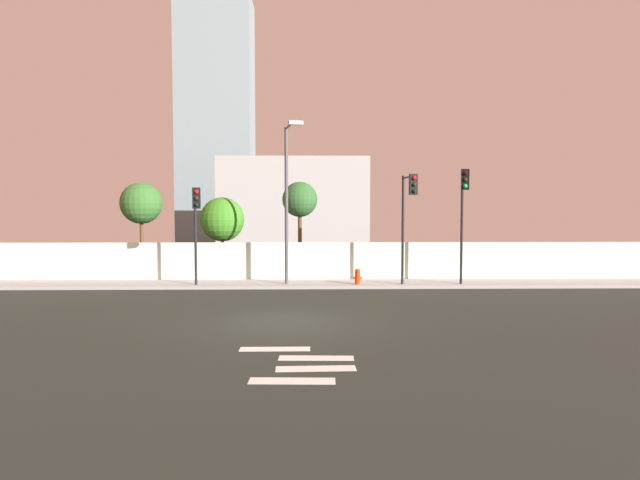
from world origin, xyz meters
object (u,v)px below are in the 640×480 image
traffic_light_left (196,214)px  traffic_light_center (463,202)px  roadside_tree_leftmost (141,204)px  roadside_tree_midright (300,200)px  traffic_light_right (408,205)px  roadside_tree_midleft (222,220)px  fire_hydrant (357,276)px  street_lamp_curbside (288,191)px

traffic_light_left → traffic_light_center: 11.85m
roadside_tree_leftmost → roadside_tree_midright: roadside_tree_midright is taller
roadside_tree_midright → traffic_light_left: bearing=-138.4°
roadside_tree_leftmost → traffic_light_right: bearing=-16.5°
roadside_tree_midleft → roadside_tree_leftmost: bearing=180.0°
roadside_tree_midright → traffic_light_center: bearing=-27.0°
fire_hydrant → roadside_tree_midleft: bearing=153.8°
traffic_light_left → roadside_tree_leftmost: (-3.62, 3.97, 0.51)m
traffic_light_center → fire_hydrant: (-4.68, 0.47, -3.35)m
traffic_light_right → roadside_tree_leftmost: (-12.97, 3.85, 0.11)m
street_lamp_curbside → traffic_light_right: bearing=-5.6°
roadside_tree_midleft → roadside_tree_midright: roadside_tree_midright is taller
street_lamp_curbside → roadside_tree_leftmost: 8.32m
roadside_tree_midleft → street_lamp_curbside: bearing=-43.6°
traffic_light_left → roadside_tree_midright: (4.48, 3.97, 0.68)m
roadside_tree_midleft → roadside_tree_midright: (3.98, 0.00, 0.98)m
traffic_light_left → traffic_light_right: 9.36m
traffic_light_right → roadside_tree_midleft: bearing=156.5°
traffic_light_center → traffic_light_left: bearing=-178.9°
street_lamp_curbside → roadside_tree_midright: (0.49, 3.33, -0.38)m
traffic_light_left → traffic_light_right: traffic_light_right is taller
traffic_light_center → traffic_light_right: (-2.49, -0.10, -0.14)m
traffic_light_right → roadside_tree_leftmost: traffic_light_right is taller
roadside_tree_leftmost → roadside_tree_midright: (8.10, 0.00, 0.17)m
traffic_light_left → roadside_tree_leftmost: 5.40m
traffic_light_right → traffic_light_center: bearing=2.3°
roadside_tree_leftmost → roadside_tree_midleft: (4.12, 0.00, -0.81)m
traffic_light_left → roadside_tree_midright: roadside_tree_midright is taller
traffic_light_center → roadside_tree_midright: bearing=153.0°
roadside_tree_leftmost → roadside_tree_midleft: 4.20m
traffic_light_center → street_lamp_curbside: 7.87m
roadside_tree_leftmost → roadside_tree_midleft: bearing=0.0°
traffic_light_right → roadside_tree_midleft: 9.68m
traffic_light_left → street_lamp_curbside: bearing=9.2°
traffic_light_right → roadside_tree_midleft: size_ratio=1.18×
traffic_light_right → fire_hydrant: 3.93m
traffic_light_center → roadside_tree_midleft: (-11.34, 3.75, -0.84)m
traffic_light_right → roadside_tree_midright: (-4.87, 3.85, 0.28)m
traffic_light_left → traffic_light_center: traffic_light_center is taller
street_lamp_curbside → roadside_tree_midright: bearing=81.7°
roadside_tree_leftmost → street_lamp_curbside: bearing=-23.6°
traffic_light_right → street_lamp_curbside: (-5.36, 0.52, 0.66)m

